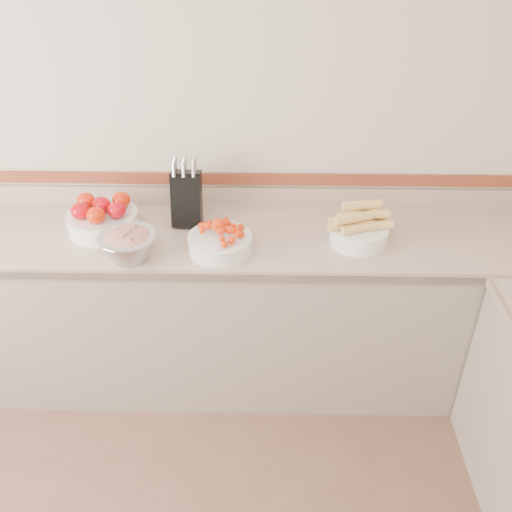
{
  "coord_description": "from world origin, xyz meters",
  "views": [
    {
      "loc": [
        0.39,
        -0.66,
        2.35
      ],
      "look_at": [
        0.35,
        1.35,
        1.0
      ],
      "focal_mm": 40.0,
      "sensor_mm": 36.0,
      "label": 1
    }
  ],
  "objects_px": {
    "knife_block": "(187,197)",
    "tomato_bowl": "(102,217)",
    "rhubarb_bowl": "(128,244)",
    "corn_bowl": "(359,229)",
    "cherry_tomato_bowl": "(220,240)"
  },
  "relations": [
    {
      "from": "knife_block",
      "to": "tomato_bowl",
      "type": "bearing_deg",
      "value": -168.36
    },
    {
      "from": "tomato_bowl",
      "to": "rhubarb_bowl",
      "type": "xyz_separation_m",
      "value": [
        0.18,
        -0.25,
        0.01
      ]
    },
    {
      "from": "knife_block",
      "to": "rhubarb_bowl",
      "type": "distance_m",
      "value": 0.4
    },
    {
      "from": "tomato_bowl",
      "to": "rhubarb_bowl",
      "type": "distance_m",
      "value": 0.31
    },
    {
      "from": "tomato_bowl",
      "to": "corn_bowl",
      "type": "distance_m",
      "value": 1.23
    },
    {
      "from": "knife_block",
      "to": "cherry_tomato_bowl",
      "type": "bearing_deg",
      "value": -54.95
    },
    {
      "from": "tomato_bowl",
      "to": "corn_bowl",
      "type": "xyz_separation_m",
      "value": [
        1.23,
        -0.08,
        -0.0
      ]
    },
    {
      "from": "knife_block",
      "to": "cherry_tomato_bowl",
      "type": "xyz_separation_m",
      "value": [
        0.18,
        -0.26,
        -0.09
      ]
    },
    {
      "from": "cherry_tomato_bowl",
      "to": "corn_bowl",
      "type": "height_order",
      "value": "corn_bowl"
    },
    {
      "from": "rhubarb_bowl",
      "to": "cherry_tomato_bowl",
      "type": "bearing_deg",
      "value": 10.49
    },
    {
      "from": "cherry_tomato_bowl",
      "to": "knife_block",
      "type": "bearing_deg",
      "value": 125.05
    },
    {
      "from": "tomato_bowl",
      "to": "knife_block",
      "type": "bearing_deg",
      "value": 11.64
    },
    {
      "from": "knife_block",
      "to": "corn_bowl",
      "type": "xyz_separation_m",
      "value": [
        0.83,
        -0.17,
        -0.07
      ]
    },
    {
      "from": "knife_block",
      "to": "cherry_tomato_bowl",
      "type": "height_order",
      "value": "knife_block"
    },
    {
      "from": "corn_bowl",
      "to": "rhubarb_bowl",
      "type": "relative_size",
      "value": 1.16
    }
  ]
}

